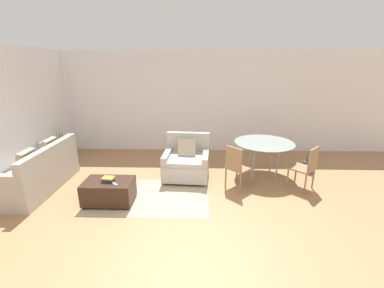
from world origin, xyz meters
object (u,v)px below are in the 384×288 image
at_px(dining_table, 264,145).
at_px(tv_remote_primary, 115,184).
at_px(potted_plant, 64,153).
at_px(ottoman, 109,191).
at_px(book_stack, 108,179).
at_px(dining_chair_near_left, 236,165).
at_px(armchair, 187,162).
at_px(dining_chair_near_right, 307,166).
at_px(couch, 39,174).
at_px(potted_plant_small, 308,165).

bearing_deg(dining_table, tv_remote_primary, -154.08).
bearing_deg(dining_table, potted_plant, 172.66).
bearing_deg(dining_table, ottoman, -157.09).
height_order(book_stack, dining_chair_near_left, dining_chair_near_left).
xyz_separation_m(potted_plant, dining_chair_near_left, (4.14, -1.30, 0.27)).
bearing_deg(armchair, dining_chair_near_left, -28.42).
distance_m(armchair, dining_chair_near_right, 2.43).
distance_m(couch, potted_plant_small, 5.79).
bearing_deg(armchair, potted_plant, 166.43).
relative_size(armchair, potted_plant, 0.98).
bearing_deg(potted_plant_small, tv_remote_primary, -158.06).
relative_size(book_stack, dining_chair_near_left, 0.26).
bearing_deg(tv_remote_primary, armchair, 46.81).
bearing_deg(armchair, ottoman, -139.49).
distance_m(armchair, dining_chair_near_left, 1.16).
bearing_deg(couch, armchair, 12.77).
height_order(book_stack, potted_plant_small, potted_plant_small).
bearing_deg(potted_plant_small, dining_chair_near_left, -153.60).
bearing_deg(dining_chair_near_right, tv_remote_primary, -168.63).
height_order(dining_table, potted_plant_small, dining_table).
bearing_deg(book_stack, dining_chair_near_right, 9.32).
height_order(tv_remote_primary, dining_chair_near_left, dining_chair_near_left).
height_order(couch, book_stack, couch).
bearing_deg(potted_plant, armchair, -13.57).
height_order(tv_remote_primary, dining_chair_near_right, dining_chair_near_right).
bearing_deg(book_stack, armchair, 40.90).
bearing_deg(book_stack, potted_plant, 133.48).
xyz_separation_m(couch, book_stack, (1.58, -0.49, 0.15)).
bearing_deg(potted_plant, tv_remote_primary, -45.82).
xyz_separation_m(couch, dining_table, (4.59, 0.79, 0.39)).
bearing_deg(ottoman, armchair, 40.51).
bearing_deg(couch, dining_table, 9.81).
xyz_separation_m(book_stack, dining_chair_near_right, (3.69, 0.61, 0.05)).
distance_m(book_stack, potted_plant_small, 4.40).
xyz_separation_m(armchair, book_stack, (-1.33, -1.15, 0.12)).
bearing_deg(book_stack, couch, 162.65).
relative_size(tv_remote_primary, dining_table, 0.10).
height_order(dining_chair_near_left, dining_chair_near_right, same).
bearing_deg(tv_remote_primary, potted_plant, 134.18).
distance_m(book_stack, dining_chair_near_left, 2.41).
distance_m(tv_remote_primary, dining_chair_near_left, 2.30).
xyz_separation_m(book_stack, tv_remote_primary, (0.15, -0.11, -0.03)).
bearing_deg(potted_plant_small, ottoman, -160.22).
relative_size(book_stack, tv_remote_primary, 1.74).
bearing_deg(potted_plant, dining_chair_near_right, -13.31).
relative_size(dining_table, potted_plant_small, 1.98).
distance_m(dining_table, dining_chair_near_left, 0.98).
relative_size(dining_chair_near_right, potted_plant_small, 1.39).
relative_size(armchair, dining_chair_near_left, 1.12).
height_order(ottoman, potted_plant, potted_plant).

